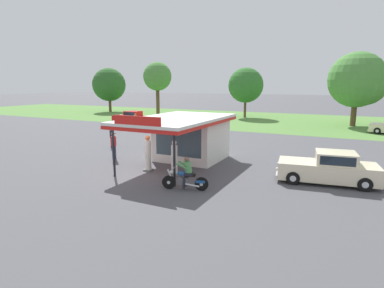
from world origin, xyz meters
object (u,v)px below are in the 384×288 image
Objects in this scene: gas_pump_nearside at (148,155)px; motorcycle_with_rider at (186,176)px; parked_car_back_row_centre_right at (131,118)px; bystander_strolling_foreground at (121,121)px; gas_pump_offside at (174,159)px; bystander_chatting_near_pumps at (135,120)px; bystander_admiring_sedan at (114,145)px; featured_classic_sedan at (328,169)px; parked_car_back_row_far_left at (172,121)px; bystander_leaning_by_kiosk at (112,137)px.

gas_pump_nearside reaches higher than motorcycle_with_rider.
parked_car_back_row_centre_right is 4.76m from bystander_strolling_foreground.
bystander_chatting_near_pumps is (-13.98, 15.13, -0.06)m from gas_pump_offside.
bystander_admiring_sedan is (-5.41, 1.41, 0.08)m from gas_pump_offside.
featured_classic_sedan is 24.91m from bystander_strolling_foreground.
parked_car_back_row_far_left is 5.91m from bystander_strolling_foreground.
bystander_admiring_sedan is (9.28, -12.05, 0.12)m from bystander_strolling_foreground.
parked_car_back_row_centre_right is at bearing 122.36° from bystander_leaning_by_kiosk.
gas_pump_offside is 0.38× the size of featured_classic_sedan.
motorcycle_with_rider is (1.72, -1.92, -0.22)m from gas_pump_offside.
bystander_leaning_by_kiosk is at bearing 147.42° from motorcycle_with_rider.
parked_car_back_row_far_left is (6.30, -0.33, -0.01)m from parked_car_back_row_centre_right.
featured_classic_sedan is 3.20× the size of bystander_leaning_by_kiosk.
gas_pump_offside is at bearing -0.00° from gas_pump_nearside.
bystander_leaning_by_kiosk is at bearing 145.67° from gas_pump_nearside.
gas_pump_offside is 24.36m from parked_car_back_row_centre_right.
bystander_leaning_by_kiosk is at bearing -57.64° from parked_car_back_row_centre_right.
bystander_admiring_sedan is at bearing -58.00° from bystander_chatting_near_pumps.
bystander_admiring_sedan is at bearing -52.42° from bystander_strolling_foreground.
bystander_admiring_sedan reaches higher than bystander_leaning_by_kiosk.
motorcycle_with_rider reaches higher than bystander_chatting_near_pumps.
gas_pump_offside is 19.92m from bystander_strolling_foreground.
parked_car_back_row_far_left is at bearing 99.47° from bystander_leaning_by_kiosk.
parked_car_back_row_centre_right is 3.09× the size of bystander_leaning_by_kiosk.
motorcycle_with_rider is 7.87m from bystander_admiring_sedan.
gas_pump_offside reaches higher than featured_classic_sedan.
bystander_chatting_near_pumps is at bearing -147.34° from parked_car_back_row_far_left.
parked_car_back_row_centre_right is (-24.20, 15.56, -0.02)m from featured_classic_sedan.
motorcycle_with_rider reaches higher than parked_car_back_row_far_left.
gas_pump_offside reaches higher than bystander_chatting_near_pumps.
gas_pump_nearside is 18.69m from bystander_strolling_foreground.
parked_car_back_row_centre_right is at bearing 135.06° from bystander_chatting_near_pumps.
gas_pump_nearside is 0.35× the size of parked_car_back_row_far_left.
gas_pump_offside is 2.58m from motorcycle_with_rider.
bystander_admiring_sedan reaches higher than featured_classic_sedan.
gas_pump_nearside reaches higher than parked_car_back_row_far_left.
featured_classic_sedan reaches higher than bystander_strolling_foreground.
parked_car_back_row_centre_right is 3.08× the size of bystander_strolling_foreground.
bystander_admiring_sedan is 16.18m from bystander_chatting_near_pumps.
gas_pump_offside is 0.40× the size of parked_car_back_row_centre_right.
bystander_strolling_foreground is at bearing 136.85° from motorcycle_with_rider.
gas_pump_nearside is 1.31× the size of bystander_chatting_near_pumps.
parked_car_back_row_far_left is at bearing 120.64° from gas_pump_offside.
gas_pump_offside is at bearing -47.26° from bystander_chatting_near_pumps.
parked_car_back_row_far_left is 3.70× the size of bystander_chatting_near_pumps.
gas_pump_nearside is 0.41× the size of featured_classic_sedan.
featured_classic_sedan is 3.22× the size of bystander_chatting_near_pumps.
bystander_strolling_foreground is (-14.68, 13.46, -0.04)m from gas_pump_offside.
gas_pump_offside reaches higher than parked_car_back_row_centre_right.
motorcycle_with_rider is 22.83m from parked_car_back_row_far_left.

